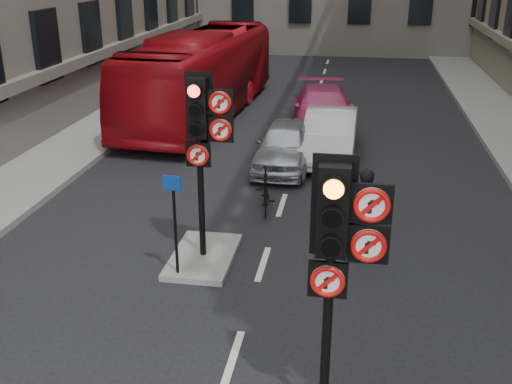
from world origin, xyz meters
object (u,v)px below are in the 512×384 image
(car_pink, at_px, (323,110))
(info_sign, at_px, (174,211))
(motorcycle, at_px, (266,190))
(signal_near, at_px, (339,241))
(motorcyclist, at_px, (364,209))
(signal_far, at_px, (203,128))
(car_white, at_px, (330,135))
(bus_red, at_px, (202,75))
(car_silver, at_px, (285,145))

(car_pink, height_order, info_sign, info_sign)
(motorcycle, distance_m, info_sign, 3.80)
(signal_near, xyz_separation_m, info_sign, (-2.97, 3.19, -1.21))
(car_pink, height_order, motorcyclist, motorcyclist)
(motorcycle, relative_size, info_sign, 0.85)
(signal_far, relative_size, car_white, 0.85)
(car_pink, relative_size, bus_red, 0.44)
(car_pink, bearing_deg, motorcyclist, -87.08)
(bus_red, height_order, info_sign, bus_red)
(signal_near, height_order, bus_red, signal_near)
(car_white, bearing_deg, motorcycle, -105.97)
(car_silver, height_order, car_white, car_white)
(car_white, distance_m, info_sign, 8.11)
(signal_far, xyz_separation_m, info_sign, (-0.37, -0.81, -1.33))
(bus_red, bearing_deg, car_silver, -50.61)
(car_silver, xyz_separation_m, info_sign, (-1.22, -6.64, 0.73))
(car_white, relative_size, info_sign, 2.17)
(motorcyclist, bearing_deg, motorcycle, -26.15)
(car_silver, bearing_deg, car_white, 43.37)
(motorcycle, height_order, motorcyclist, motorcyclist)
(motorcycle, bearing_deg, car_white, 63.82)
(car_pink, bearing_deg, bus_red, 158.95)
(car_pink, xyz_separation_m, motorcyclist, (1.34, -8.84, 0.16))
(signal_far, height_order, bus_red, signal_far)
(signal_far, bearing_deg, car_pink, 80.39)
(bus_red, bearing_deg, signal_far, -71.29)
(car_pink, bearing_deg, signal_far, -105.33)
(signal_near, relative_size, bus_red, 0.32)
(info_sign, bearing_deg, car_silver, 84.84)
(car_pink, bearing_deg, signal_near, -91.86)
(signal_far, distance_m, motorcyclist, 3.66)
(signal_near, xyz_separation_m, motorcyclist, (0.41, 5.01, -1.71))
(motorcycle, xyz_separation_m, motorcyclist, (2.26, -1.71, 0.38))
(bus_red, bearing_deg, car_white, -36.21)
(bus_red, relative_size, info_sign, 5.74)
(signal_near, distance_m, car_white, 11.07)
(signal_near, relative_size, car_white, 0.85)
(car_silver, bearing_deg, car_pink, 80.37)
(car_silver, relative_size, car_white, 0.90)
(car_white, distance_m, car_pink, 2.97)
(signal_far, height_order, car_silver, signal_far)
(car_silver, xyz_separation_m, motorcycle, (-0.09, -3.11, -0.15))
(signal_far, relative_size, motorcyclist, 2.05)
(signal_near, distance_m, signal_far, 4.77)
(car_white, height_order, motorcyclist, motorcyclist)
(signal_far, distance_m, bus_red, 11.50)
(info_sign, bearing_deg, car_pink, 84.37)
(bus_red, xyz_separation_m, info_sign, (2.48, -11.89, -0.18))
(bus_red, distance_m, motorcycle, 9.17)
(signal_near, bearing_deg, info_sign, 132.99)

